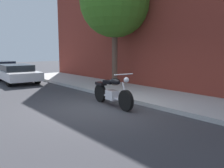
{
  "coord_description": "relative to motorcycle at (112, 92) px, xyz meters",
  "views": [
    {
      "loc": [
        6.16,
        -4.39,
        1.92
      ],
      "look_at": [
        0.03,
        0.63,
        0.76
      ],
      "focal_mm": 38.2,
      "sensor_mm": 36.0,
      "label": 1
    }
  ],
  "objects": [
    {
      "name": "parked_car_white",
      "position": [
        -8.07,
        -0.57,
        0.08
      ],
      "size": [
        4.29,
        2.01,
        1.03
      ],
      "color": "black",
      "rests_on": "ground"
    },
    {
      "name": "motorcycle",
      "position": [
        0.0,
        0.0,
        0.0
      ],
      "size": [
        2.24,
        0.7,
        1.16
      ],
      "color": "black",
      "rests_on": "ground"
    },
    {
      "name": "street_tree",
      "position": [
        -2.95,
        2.58,
        3.66
      ],
      "size": [
        3.37,
        3.37,
        5.84
      ],
      "color": "brown",
      "rests_on": "ground"
    },
    {
      "name": "sidewalk",
      "position": [
        -0.03,
        2.16,
        -0.41
      ],
      "size": [
        21.42,
        2.7,
        0.14
      ],
      "primitive_type": "cube",
      "color": "#B2B2B2",
      "rests_on": "ground"
    },
    {
      "name": "ground_plane",
      "position": [
        -0.03,
        -0.63,
        -0.48
      ],
      "size": [
        60.0,
        60.0,
        0.0
      ],
      "primitive_type": "plane",
      "color": "#38383D"
    },
    {
      "name": "parked_car_blue",
      "position": [
        -13.07,
        -0.15,
        0.08
      ],
      "size": [
        4.23,
        2.01,
        1.03
      ],
      "color": "black",
      "rests_on": "ground"
    }
  ]
}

